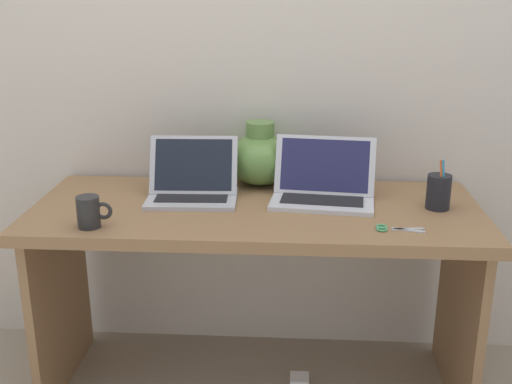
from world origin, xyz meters
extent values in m
plane|color=gray|center=(0.00, 0.00, 0.00)|extent=(6.00, 6.00, 0.00)
cube|color=beige|center=(0.00, 0.35, 1.20)|extent=(4.40, 0.04, 2.40)
cube|color=olive|center=(0.00, 0.00, 0.68)|extent=(1.50, 0.61, 0.04)
cube|color=olive|center=(-0.71, 0.00, 0.33)|extent=(0.03, 0.52, 0.66)
cube|color=olive|center=(0.71, 0.00, 0.33)|extent=(0.03, 0.52, 0.66)
cube|color=#B2B2B7|center=(-0.22, 0.04, 0.71)|extent=(0.31, 0.23, 0.01)
cube|color=black|center=(-0.22, 0.04, 0.72)|extent=(0.25, 0.14, 0.00)
cube|color=#B2B2B7|center=(-0.22, 0.11, 0.81)|extent=(0.31, 0.11, 0.19)
cube|color=black|center=(-0.22, 0.11, 0.81)|extent=(0.27, 0.10, 0.17)
cube|color=silver|center=(0.22, 0.04, 0.71)|extent=(0.36, 0.26, 0.01)
cube|color=black|center=(0.22, 0.04, 0.72)|extent=(0.29, 0.16, 0.00)
cube|color=silver|center=(0.23, 0.12, 0.81)|extent=(0.35, 0.11, 0.20)
cube|color=#23234C|center=(0.23, 0.12, 0.81)|extent=(0.31, 0.10, 0.17)
ellipsoid|color=#5B843D|center=(0.00, 0.25, 0.80)|extent=(0.24, 0.24, 0.19)
cylinder|color=#5B843D|center=(0.00, 0.25, 0.91)|extent=(0.10, 0.10, 0.06)
cylinder|color=black|center=(-0.50, -0.22, 0.75)|extent=(0.07, 0.07, 0.10)
torus|color=black|center=(-0.45, -0.22, 0.75)|extent=(0.06, 0.01, 0.06)
cylinder|color=black|center=(0.60, 0.02, 0.76)|extent=(0.08, 0.08, 0.11)
cylinder|color=orange|center=(0.60, 0.00, 0.80)|extent=(0.02, 0.01, 0.14)
cylinder|color=#338CBF|center=(0.61, 0.00, 0.80)|extent=(0.02, 0.02, 0.14)
cube|color=#B7B7BC|center=(0.47, -0.18, 0.70)|extent=(0.10, 0.02, 0.00)
cube|color=#B7B7BC|center=(0.47, -0.19, 0.70)|extent=(0.10, 0.04, 0.00)
torus|color=#4CA566|center=(0.39, -0.19, 0.70)|extent=(0.04, 0.04, 0.01)
torus|color=#4CA566|center=(0.39, -0.17, 0.70)|extent=(0.04, 0.04, 0.01)
cube|color=white|center=(0.16, 0.02, 0.01)|extent=(0.07, 0.07, 0.03)
camera|label=1|loc=(0.12, -1.98, 1.41)|focal=44.20mm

